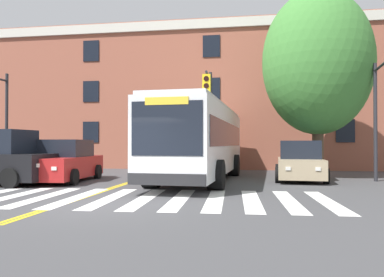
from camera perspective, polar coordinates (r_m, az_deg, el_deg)
name	(u,v)px	position (r m, az deg, el deg)	size (l,w,h in m)	color
ground_plane	(103,205)	(10.46, -13.44, -9.86)	(120.00, 120.00, 0.00)	#424244
crosswalk	(145,199)	(11.46, -7.22, -9.06)	(11.25, 4.84, 0.01)	white
lane_line_yellow_inner	(173,168)	(25.49, -2.93, -4.51)	(0.12, 36.00, 0.01)	gold
lane_line_yellow_outer	(175,168)	(25.45, -2.57, -4.52)	(0.12, 36.00, 0.01)	gold
city_bus	(201,140)	(17.08, 1.42, -0.23)	(3.40, 11.69, 3.36)	white
car_red_near_lane	(66,162)	(17.35, -18.68, -3.47)	(2.39, 4.76, 1.83)	#AD1E1E
car_tan_far_lane	(300,162)	(17.61, 16.09, -3.52)	(2.39, 4.39, 1.79)	tan
car_navy_behind_bus	(225,156)	(26.51, 4.99, -2.63)	(2.29, 4.44, 1.78)	navy
traffic_light_near_corner	(383,97)	(17.10, 27.09, 5.62)	(0.55, 3.28, 5.21)	#28282D
traffic_light_overhead	(209,105)	(17.63, 2.59, 5.07)	(0.40, 3.32, 5.27)	#28282D
street_tree_curbside_large	(317,63)	(19.57, 18.58, 10.88)	(7.49, 7.45, 9.13)	brown
building_facade	(217,100)	(27.95, 3.80, 5.82)	(40.56, 8.09, 9.73)	#9E5642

